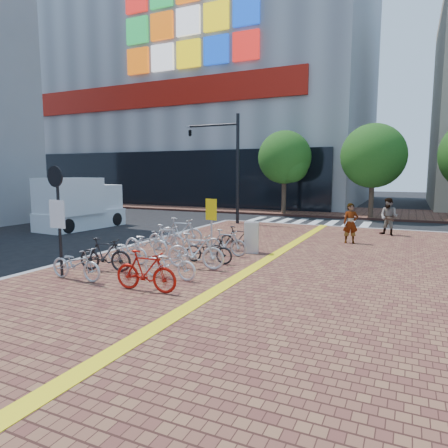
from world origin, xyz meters
The scene contains 27 objects.
ground centered at (0.00, 0.00, 0.00)m, with size 120.00×120.00×0.00m, color black.
sidewalk centered at (3.00, -5.00, 0.07)m, with size 14.00×34.00×0.15m, color brown.
tactile_strip centered at (2.00, -5.00, 0.16)m, with size 0.40×34.00×0.01m, color yellow.
kerb_north centered at (3.00, 12.00, 0.08)m, with size 14.00×0.25×0.15m, color gray.
far_sidewalk centered at (0.00, 21.00, 0.07)m, with size 70.00×8.00×0.15m, color brown.
department_store centered at (-15.99, 31.95, 13.98)m, with size 36.00×24.27×28.00m.
crosswalk centered at (0.50, 14.00, 0.01)m, with size 7.50×4.00×0.01m.
street_trees centered at (5.04, 17.45, 4.10)m, with size 16.20×4.60×6.35m.
bike_0 centered at (-1.97, -2.56, 0.61)m, with size 0.61×1.74×0.91m, color silver.
bike_1 centered at (-1.95, -1.42, 0.66)m, with size 0.48×1.70×1.02m, color black.
bike_2 centered at (-2.02, -0.29, 0.57)m, with size 0.56×1.61×0.84m, color silver.
bike_3 centered at (-2.12, 0.89, 0.64)m, with size 0.65×1.86×0.98m, color silver.
bike_4 centered at (-1.99, 1.98, 0.66)m, with size 0.48×1.68×1.01m, color #B9B9BE.
bike_5 centered at (-2.09, 3.23, 0.72)m, with size 0.54×1.90×1.14m, color #BCBCC1.
bike_6 centered at (0.42, -2.63, 0.67)m, with size 0.49×1.73×1.04m, color #9D130B.
bike_7 centered at (0.30, -1.35, 0.60)m, with size 0.59×1.70×0.89m, color white.
bike_8 centered at (0.41, -0.04, 0.71)m, with size 0.53×1.87×1.12m, color silver.
bike_9 centered at (0.40, 0.87, 0.59)m, with size 0.59×1.68×0.88m, color black.
bike_10 centered at (0.43, 2.16, 0.62)m, with size 0.45×1.58×0.95m, color #A9A8AD.
bike_11 centered at (0.51, 3.12, 0.62)m, with size 0.44×1.57×0.95m, color black.
pedestrian_a centered at (4.12, 6.71, 1.00)m, with size 0.62×0.41×1.69m, color gray.
pedestrian_b centered at (5.47, 9.73, 1.04)m, with size 0.86×0.67×1.77m, color #484B5C.
utility_box centered at (1.08, 3.03, 0.72)m, with size 0.53×0.38×1.15m, color #B6B6BB.
yellow_sign centered at (-0.77, 3.37, 1.49)m, with size 0.52×0.18×1.94m.
notice_sign centered at (-2.54, -2.59, 2.14)m, with size 0.58×0.14×3.16m.
traffic_light_pole centered at (-4.25, 10.79, 4.49)m, with size 3.38×1.30×6.29m.
box_truck centered at (-10.40, 6.09, 1.33)m, with size 2.45×5.03×2.83m.
Camera 1 is at (6.33, -10.63, 3.13)m, focal length 32.00 mm.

